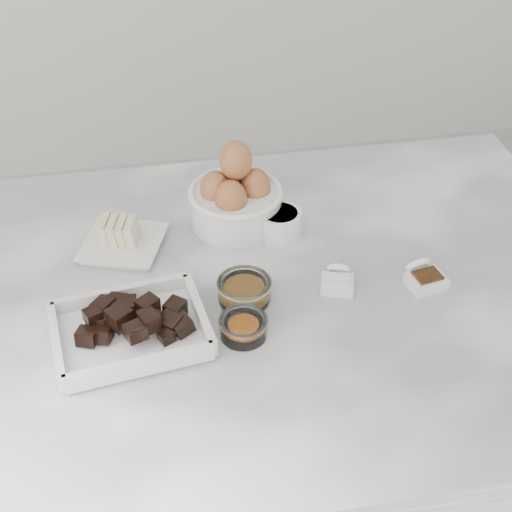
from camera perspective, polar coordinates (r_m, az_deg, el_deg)
The scene contains 10 objects.
cabinet at distance 1.49m, azimuth -0.57°, elevation -17.01°, with size 1.10×0.70×0.90m, color beige.
marble_slab at distance 1.13m, azimuth -0.72°, elevation -3.42°, with size 1.20×0.80×0.04m, color silver.
chocolate_dish at distance 1.04m, azimuth -10.07°, elevation -5.61°, with size 0.24×0.19×0.06m.
butter_plate at distance 1.21m, azimuth -10.71°, elevation 1.37°, with size 0.16×0.16×0.05m.
sugar_ramekin at distance 1.22m, azimuth 1.90°, elevation 2.73°, with size 0.08×0.08×0.05m.
egg_bowl at distance 1.24m, azimuth -1.64°, elevation 4.76°, with size 0.17×0.17×0.16m.
honey_bowl at distance 1.09m, azimuth -0.95°, elevation -2.73°, with size 0.09×0.09×0.04m.
zest_bowl at distance 1.03m, azimuth -1.01°, elevation -5.64°, with size 0.07×0.07×0.03m.
vanilla_spoon at distance 1.15m, azimuth 13.31°, elevation -1.61°, with size 0.06×0.08×0.04m.
salt_spoon at distance 1.12m, azimuth 6.54°, elevation -1.94°, with size 0.06×0.07×0.04m.
Camera 1 is at (-0.14, -0.83, 1.68)m, focal length 50.00 mm.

